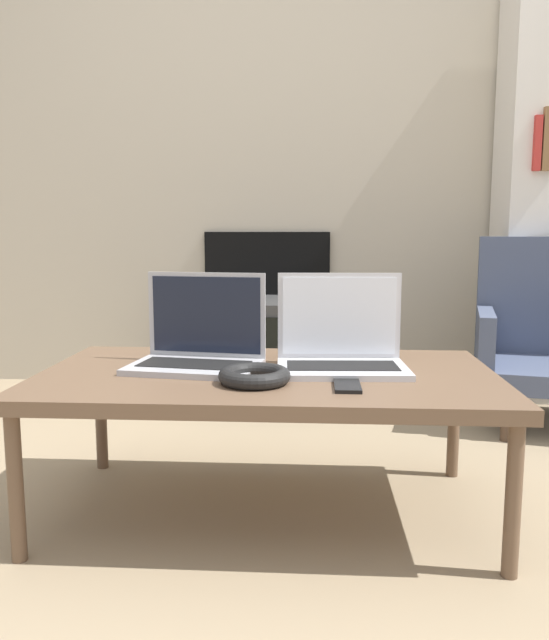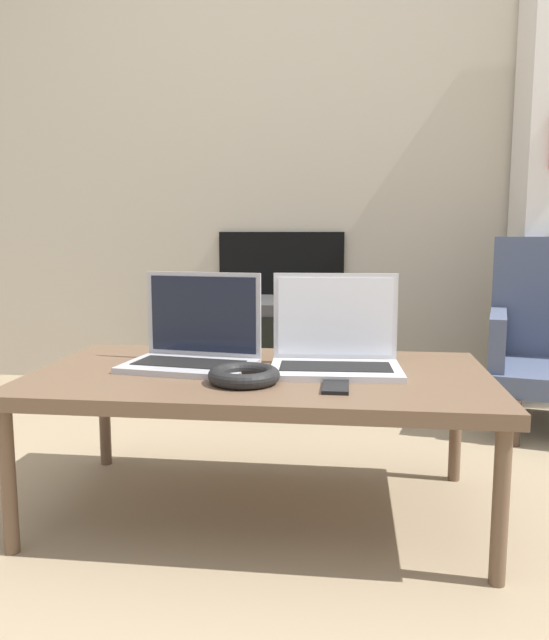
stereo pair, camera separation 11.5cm
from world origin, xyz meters
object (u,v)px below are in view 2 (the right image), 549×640
object	(u,v)px
laptop_left	(195,344)
phone	(336,386)
tv	(275,348)
laptop_right	(335,348)
headphones	(244,375)

from	to	relation	value
laptop_left	phone	xyz separation A→B (m)	(0.39, -0.20, -0.05)
laptop_left	tv	xyz separation A→B (m)	(0.08, 1.16, -0.23)
laptop_right	phone	world-z (taller)	laptop_right
laptop_right	headphones	world-z (taller)	laptop_right
laptop_left	headphones	bearing A→B (deg)	-38.83
laptop_left	laptop_right	bearing A→B (deg)	8.28
laptop_left	tv	size ratio (longest dim) A/B	0.69
laptop_right	phone	xyz separation A→B (m)	(0.01, -0.21, -0.05)
headphones	phone	size ratio (longest dim) A/B	1.32
laptop_right	phone	size ratio (longest dim) A/B	2.61
laptop_left	phone	bearing A→B (deg)	-19.35
headphones	tv	world-z (taller)	tv
laptop_left	laptop_right	distance (m)	0.39
headphones	laptop_right	bearing A→B (deg)	39.78
laptop_left	laptop_right	xyz separation A→B (m)	(0.39, 0.00, 0.00)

